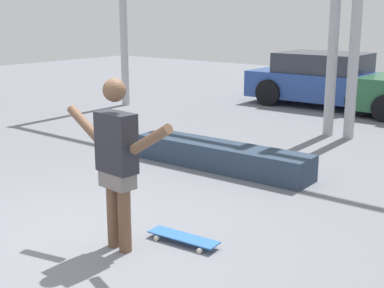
# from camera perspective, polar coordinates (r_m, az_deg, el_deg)

# --- Properties ---
(ground_plane) EXTENTS (36.00, 36.00, 0.00)m
(ground_plane) POSITION_cam_1_polar(r_m,az_deg,el_deg) (5.88, -11.43, -10.39)
(ground_plane) COLOR slate
(skateboarder) EXTENTS (1.54, 0.25, 1.77)m
(skateboarder) POSITION_cam_1_polar(r_m,az_deg,el_deg) (5.37, -8.03, -1.41)
(skateboarder) COLOR brown
(skateboarder) RESTS_ON ground_plane
(skateboard) EXTENTS (0.83, 0.30, 0.08)m
(skateboard) POSITION_cam_1_polar(r_m,az_deg,el_deg) (5.75, -0.94, -9.95)
(skateboard) COLOR #2D66B2
(skateboard) RESTS_ON ground_plane
(grind_box) EXTENTS (2.98, 0.67, 0.40)m
(grind_box) POSITION_cam_1_polar(r_m,az_deg,el_deg) (8.34, 3.15, -1.34)
(grind_box) COLOR #28384C
(grind_box) RESTS_ON ground_plane
(parked_car_blue) EXTENTS (3.98, 2.10, 1.37)m
(parked_car_blue) POSITION_cam_1_polar(r_m,az_deg,el_deg) (14.40, 14.14, 6.63)
(parked_car_blue) COLOR #284793
(parked_car_blue) RESTS_ON ground_plane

